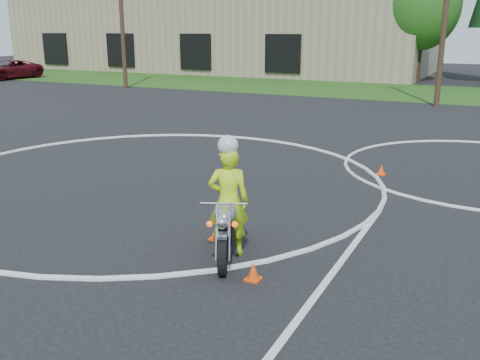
% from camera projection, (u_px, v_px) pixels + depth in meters
% --- Properties ---
extents(ground, '(120.00, 120.00, 0.00)m').
position_uv_depth(ground, '(73.00, 212.00, 11.69)').
color(ground, black).
rests_on(ground, ground).
extents(grass_strip, '(120.00, 10.00, 0.02)m').
position_uv_depth(grass_strip, '(367.00, 90.00, 34.96)').
color(grass_strip, '#1E4714').
rests_on(grass_strip, ground).
extents(course_markings, '(19.05, 19.05, 0.12)m').
position_uv_depth(course_markings, '(248.00, 176.00, 14.51)').
color(course_markings, silver).
rests_on(course_markings, ground).
extents(primary_motorcycle, '(1.09, 2.07, 1.16)m').
position_uv_depth(primary_motorcycle, '(226.00, 226.00, 9.25)').
color(primary_motorcycle, black).
rests_on(primary_motorcycle, ground).
extents(rider_primary_grp, '(0.84, 0.71, 2.15)m').
position_uv_depth(rider_primary_grp, '(229.00, 198.00, 9.25)').
color(rider_primary_grp, '#CAFA1A').
rests_on(rider_primary_grp, ground).
extents(pickup_grp, '(2.79, 5.47, 1.48)m').
position_uv_depth(pickup_grp, '(9.00, 70.00, 42.77)').
color(pickup_grp, '#4F0913').
rests_on(pickup_grp, ground).
extents(traffic_cones, '(23.57, 9.01, 0.30)m').
position_uv_depth(traffic_cones, '(264.00, 202.00, 11.92)').
color(traffic_cones, '#EC480C').
rests_on(traffic_cones, ground).
extents(warehouse, '(41.00, 17.00, 8.30)m').
position_uv_depth(warehouse, '(220.00, 26.00, 52.73)').
color(warehouse, tan).
rests_on(warehouse, ground).
extents(utility_poles, '(41.60, 1.12, 10.00)m').
position_uv_depth(utility_poles, '(447.00, 1.00, 26.23)').
color(utility_poles, '#473321').
rests_on(utility_poles, ground).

